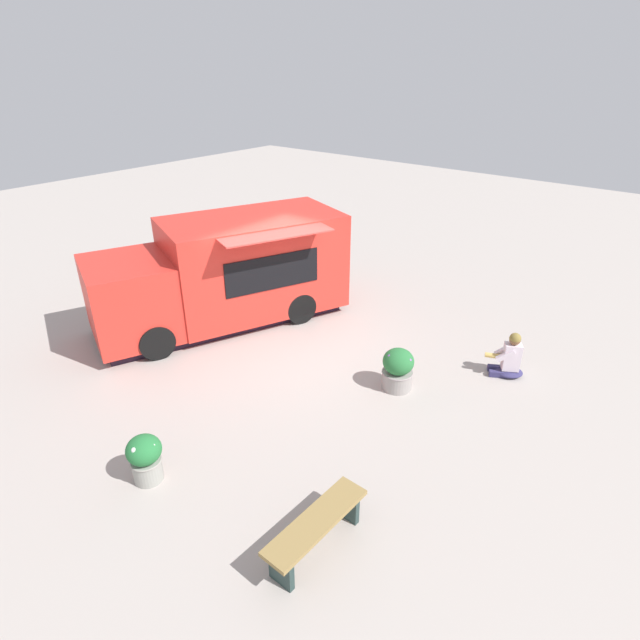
# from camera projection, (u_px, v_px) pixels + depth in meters

# --- Properties ---
(ground_plane) EXTENTS (40.00, 40.00, 0.00)m
(ground_plane) POSITION_uv_depth(u_px,v_px,m) (292.00, 343.00, 11.04)
(ground_plane) COLOR #ACA29A
(food_truck) EXTENTS (5.91, 4.21, 2.36)m
(food_truck) POSITION_uv_depth(u_px,v_px,m) (227.00, 275.00, 11.53)
(food_truck) COLOR red
(food_truck) RESTS_ON ground_plane
(person_customer) EXTENTS (0.65, 0.79, 0.90)m
(person_customer) POSITION_uv_depth(u_px,v_px,m) (509.00, 359.00, 9.79)
(person_customer) COLOR navy
(person_customer) RESTS_ON ground_plane
(planter_flowering_near) EXTENTS (0.58, 0.58, 0.80)m
(planter_flowering_near) POSITION_uv_depth(u_px,v_px,m) (398.00, 369.00, 9.37)
(planter_flowering_near) COLOR gray
(planter_flowering_near) RESTS_ON ground_plane
(planter_flowering_far) EXTENTS (0.50, 0.50, 0.75)m
(planter_flowering_far) POSITION_uv_depth(u_px,v_px,m) (145.00, 457.00, 7.30)
(planter_flowering_far) COLOR gray
(planter_flowering_far) RESTS_ON ground_plane
(planter_flowering_side) EXTENTS (0.42, 0.42, 0.71)m
(planter_flowering_side) POSITION_uv_depth(u_px,v_px,m) (328.00, 257.00, 14.72)
(planter_flowering_side) COLOR #415957
(planter_flowering_side) RESTS_ON ground_plane
(plaza_bench) EXTENTS (1.56, 0.43, 0.49)m
(plaza_bench) POSITION_uv_depth(u_px,v_px,m) (316.00, 527.00, 6.26)
(plaza_bench) COLOR olive
(plaza_bench) RESTS_ON ground_plane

